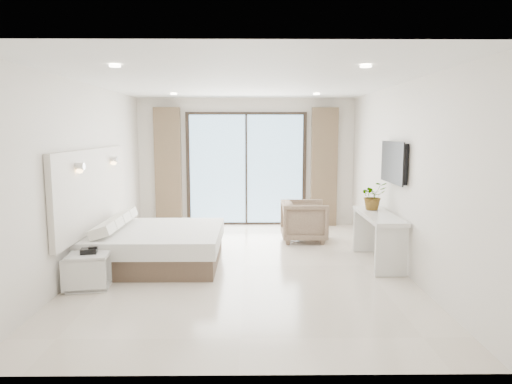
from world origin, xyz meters
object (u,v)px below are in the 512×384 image
bed (156,246)px  console_desk (378,228)px  armchair (304,219)px  nightstand (89,271)px

bed → console_desk: 3.40m
bed → armchair: 2.83m
armchair → console_desk: bearing=-146.7°
bed → armchair: (2.43, 1.45, 0.13)m
bed → nightstand: bearing=-119.5°
bed → nightstand: bed is taller
bed → console_desk: console_desk is taller
nightstand → armchair: 3.99m
nightstand → console_desk: 4.18m
bed → console_desk: bearing=-0.1°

